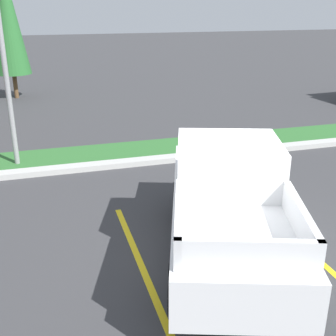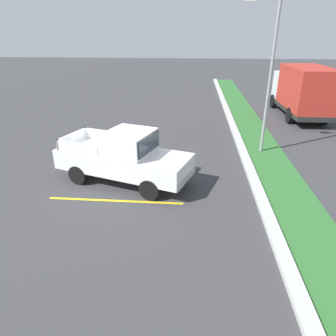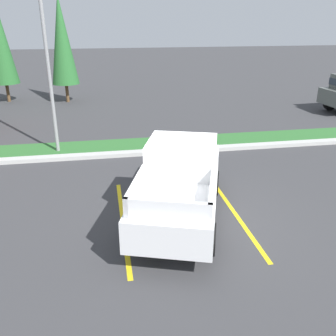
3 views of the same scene
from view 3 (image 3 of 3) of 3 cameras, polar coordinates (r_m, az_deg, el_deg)
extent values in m
plane|color=#38383A|center=(10.30, 1.50, -7.23)|extent=(120.00, 120.00, 0.00)
cube|color=yellow|center=(10.03, -6.94, -8.27)|extent=(0.12, 4.80, 0.01)
cube|color=yellow|center=(10.59, 10.15, -6.70)|extent=(0.12, 4.80, 0.01)
cube|color=#B2B2AD|center=(14.77, -2.37, 2.46)|extent=(56.00, 0.40, 0.15)
cube|color=#2D662D|center=(15.81, -2.91, 3.63)|extent=(56.00, 1.80, 0.06)
cylinder|color=black|center=(11.50, -1.43, -1.81)|extent=(0.51, 0.81, 0.76)
cylinder|color=black|center=(11.36, 7.06, -2.31)|extent=(0.51, 0.81, 0.76)
cylinder|color=black|center=(8.82, -4.88, -9.95)|extent=(0.51, 0.81, 0.76)
cylinder|color=black|center=(8.63, 6.39, -10.80)|extent=(0.51, 0.81, 0.76)
cube|color=white|center=(9.79, 1.92, -3.09)|extent=(3.45, 5.53, 0.76)
cube|color=white|center=(9.75, 2.18, 1.91)|extent=(2.18, 2.08, 0.84)
cube|color=#2D3842|center=(10.51, 2.68, 3.70)|extent=(1.55, 0.57, 0.63)
cube|color=white|center=(8.37, -4.97, -3.21)|extent=(0.70, 1.83, 0.44)
cube|color=white|center=(8.18, 6.74, -3.94)|extent=(0.70, 1.83, 0.44)
cube|color=white|center=(7.44, -0.11, -6.57)|extent=(1.74, 0.67, 0.44)
cube|color=silver|center=(12.22, 3.28, 0.96)|extent=(1.76, 0.72, 0.28)
cylinder|color=black|center=(23.95, 23.69, 9.15)|extent=(0.82, 0.32, 0.80)
cylinder|color=gray|center=(14.89, -17.97, 14.77)|extent=(0.14, 0.14, 6.80)
cylinder|color=brown|center=(26.28, -23.42, 10.62)|extent=(0.20, 0.20, 1.16)
cylinder|color=brown|center=(24.96, -15.25, 11.10)|extent=(0.20, 0.20, 1.15)
cone|color=#28662D|center=(24.58, -16.03, 18.41)|extent=(1.66, 1.66, 5.24)
camera|label=1|loc=(2.71, -32.96, 3.02)|focal=46.42mm
camera|label=2|loc=(16.98, 40.76, 18.70)|focal=32.88mm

